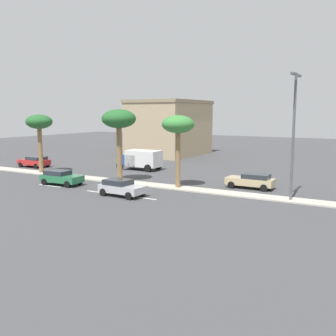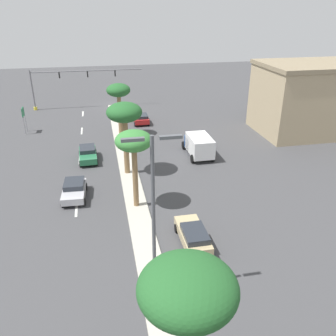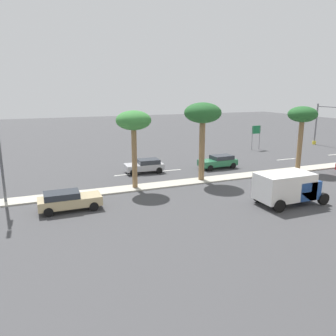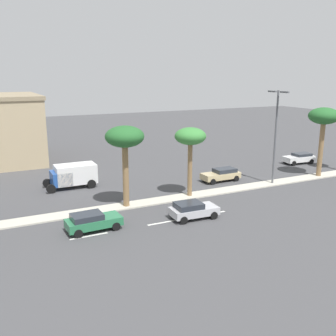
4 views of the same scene
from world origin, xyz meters
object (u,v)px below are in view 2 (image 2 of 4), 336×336
traffic_signal_gantry (64,82)px  directional_road_sign (23,115)px  palm_tree_front (118,92)px  sedan_tan_trailing (193,235)px  sedan_red_center (141,118)px  sedan_green_right (88,154)px  commercial_building (312,98)px  box_truck (199,145)px  street_lamp_rear (153,210)px  palm_tree_left (124,115)px  palm_tree_inboard (134,143)px  palm_tree_right (188,295)px  sedan_silver_front (74,190)px

traffic_signal_gantry → directional_road_sign: bearing=68.3°
palm_tree_front → sedan_tan_trailing: 24.41m
sedan_red_center → sedan_green_right: bearing=58.6°
commercial_building → sedan_red_center: 23.04m
palm_tree_front → box_truck: palm_tree_front is taller
street_lamp_rear → sedan_green_right: 21.71m
sedan_green_right → directional_road_sign: bearing=-53.2°
palm_tree_left → palm_tree_inboard: size_ratio=1.08×
traffic_signal_gantry → palm_tree_front: bearing=117.2°
palm_tree_front → palm_tree_left: palm_tree_left is taller
traffic_signal_gantry → palm_tree_right: 50.31m
palm_tree_front → directional_road_sign: bearing=-16.4°
street_lamp_rear → sedan_tan_trailing: street_lamp_rear is taller
palm_tree_front → street_lamp_rear: (0.19, 27.94, 0.21)m
palm_tree_inboard → sedan_silver_front: palm_tree_inboard is taller
palm_tree_left → street_lamp_rear: (-0.04, 16.60, -0.23)m
box_truck → sedan_silver_front: bearing=27.3°
sedan_red_center → palm_tree_right: bearing=85.2°
traffic_signal_gantry → street_lamp_rear: 43.54m
commercial_building → street_lamp_rear: street_lamp_rear is taller
sedan_green_right → street_lamp_rear: bearing=100.7°
traffic_signal_gantry → sedan_tan_trailing: size_ratio=4.07×
traffic_signal_gantry → sedan_silver_front: size_ratio=4.46×
palm_tree_front → commercial_building: bearing=172.8°
directional_road_sign → palm_tree_right: size_ratio=0.44×
palm_tree_left → sedan_silver_front: size_ratio=1.80×
sedan_green_right → sedan_tan_trailing: sedan_tan_trailing is taller
sedan_tan_trailing → street_lamp_rear: bearing=51.2°
directional_road_sign → street_lamp_rear: size_ratio=0.35×
sedan_tan_trailing → box_truck: (-4.75, -15.29, 0.57)m
sedan_tan_trailing → traffic_signal_gantry: bearing=-74.3°
palm_tree_front → sedan_tan_trailing: bearing=97.7°
sedan_tan_trailing → box_truck: box_truck is taller
palm_tree_inboard → sedan_green_right: palm_tree_inboard is taller
directional_road_sign → sedan_silver_front: bearing=110.3°
commercial_building → palm_tree_left: 26.17m
palm_tree_left → box_truck: bearing=-160.4°
commercial_building → palm_tree_inboard: 28.73m
palm_tree_front → sedan_green_right: palm_tree_front is taller
palm_tree_left → palm_tree_inboard: (-0.14, 6.49, -0.42)m
sedan_red_center → sedan_tan_trailing: bearing=90.1°
palm_tree_front → palm_tree_inboard: 17.83m
box_truck → sedan_red_center: bearing=-69.9°
commercial_building → sedan_tan_trailing: 29.88m
directional_road_sign → palm_tree_left: 19.45m
commercial_building → palm_tree_left: size_ratio=1.94×
palm_tree_left → commercial_building: bearing=-161.6°
street_lamp_rear → sedan_silver_front: street_lamp_rear is taller
palm_tree_right → street_lamp_rear: bearing=-89.6°
palm_tree_inboard → sedan_tan_trailing: bearing=119.4°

